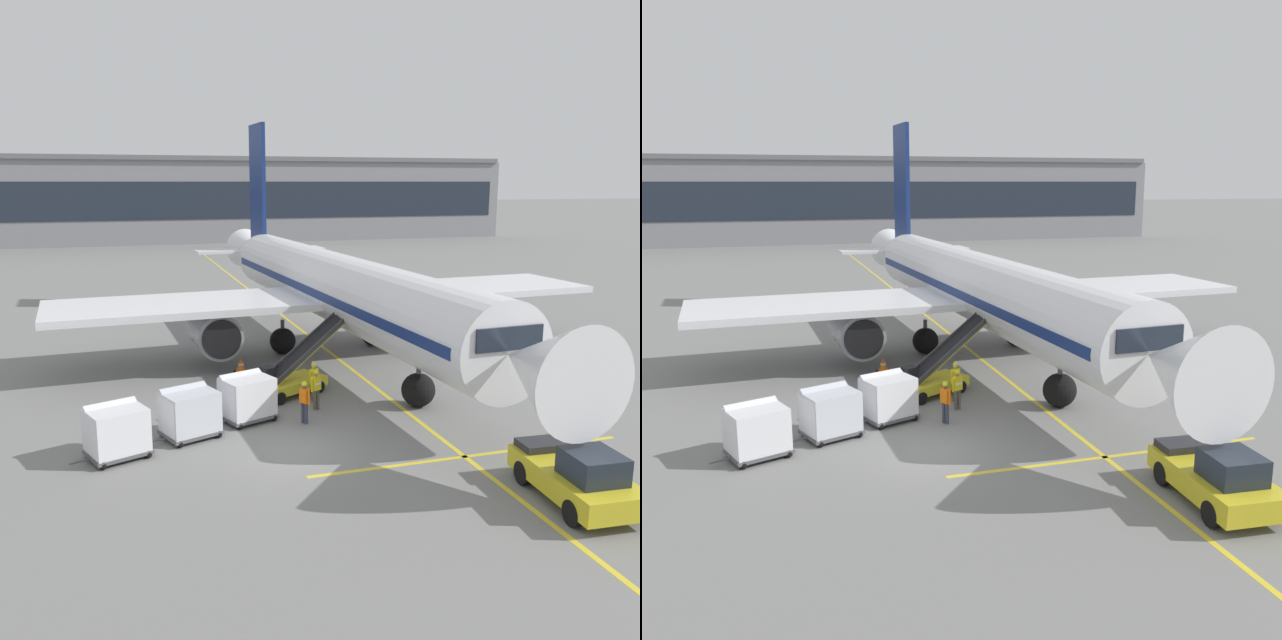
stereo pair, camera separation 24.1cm
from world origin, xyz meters
TOP-DOWN VIEW (x-y plane):
  - ground_plane at (0.00, 0.00)m, footprint 600.00×600.00m
  - parked_airplane at (5.92, 13.18)m, footprint 30.71×40.21m
  - belt_loader at (1.77, 6.63)m, footprint 5.16×3.53m
  - baggage_cart_lead at (-0.88, 3.79)m, footprint 2.82×2.21m
  - baggage_cart_second at (-3.28, 2.61)m, footprint 2.82×2.21m
  - baggage_cart_third at (-5.92, 1.43)m, footprint 2.82×2.21m
  - pushback_tug at (7.24, -6.07)m, footprint 2.40×4.54m
  - ground_crew_by_loader at (1.25, 2.76)m, footprint 0.39×0.52m
  - ground_crew_by_carts at (2.17, 4.24)m, footprint 0.52×0.39m
  - ground_crew_marshaller at (2.42, 5.39)m, footprint 0.48×0.42m
  - safety_cone_engine_keepout at (0.74, 8.03)m, footprint 0.65×0.65m
  - safety_cone_wingtip at (0.15, 10.71)m, footprint 0.67×0.67m
  - apron_guidance_line_lead_in at (5.71, 12.47)m, footprint 0.20×110.00m
  - apron_guidance_line_stop_bar at (5.96, -2.09)m, footprint 12.00×0.20m
  - terminal_building at (4.04, 91.44)m, footprint 109.77×16.96m

SIDE VIEW (x-z plane):
  - ground_plane at x=0.00m, z-range 0.00..0.00m
  - apron_guidance_line_lead_in at x=5.71m, z-range 0.00..0.01m
  - apron_guidance_line_stop_bar at x=5.96m, z-range 0.00..0.01m
  - safety_cone_engine_keepout at x=0.74m, z-range -0.01..0.72m
  - safety_cone_wingtip at x=0.15m, z-range -0.01..0.75m
  - pushback_tug at x=7.24m, z-range -0.09..1.74m
  - belt_loader at x=1.77m, z-range -0.74..2.55m
  - ground_crew_by_loader at x=1.25m, z-range 0.13..1.87m
  - ground_crew_by_carts at x=2.17m, z-range 0.13..1.87m
  - ground_crew_marshaller at x=2.42m, z-range 0.13..1.87m
  - baggage_cart_lead at x=-0.88m, z-range 0.04..1.96m
  - baggage_cart_second at x=-3.28m, z-range 0.04..1.96m
  - baggage_cart_third at x=-5.92m, z-range 0.04..1.96m
  - parked_airplane at x=5.92m, z-range -3.16..10.50m
  - terminal_building at x=4.04m, z-range -0.05..13.25m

